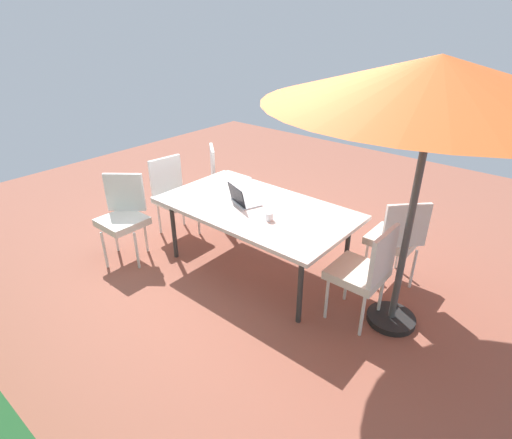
# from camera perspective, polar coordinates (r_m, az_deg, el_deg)

# --- Properties ---
(ground_plane) EXTENTS (10.00, 10.00, 0.02)m
(ground_plane) POSITION_cam_1_polar(r_m,az_deg,el_deg) (4.58, -0.00, -6.96)
(ground_plane) COLOR #935442
(dining_table) EXTENTS (2.05, 1.15, 0.77)m
(dining_table) POSITION_cam_1_polar(r_m,az_deg,el_deg) (4.22, -0.00, 1.28)
(dining_table) COLOR silver
(dining_table) RESTS_ON ground_plane
(patio_umbrella) EXTENTS (2.46, 2.46, 2.32)m
(patio_umbrella) POSITION_cam_1_polar(r_m,az_deg,el_deg) (3.20, 24.30, 17.36)
(patio_umbrella) COLOR #4C4C4C
(patio_umbrella) RESTS_ON ground_plane
(chair_northeast) EXTENTS (0.58, 0.58, 0.98)m
(chair_northeast) POSITION_cam_1_polar(r_m,az_deg,el_deg) (4.76, -18.30, 0.74)
(chair_northeast) COLOR silver
(chair_northeast) RESTS_ON ground_plane
(chair_southwest) EXTENTS (0.59, 0.59, 0.98)m
(chair_southwest) POSITION_cam_1_polar(r_m,az_deg,el_deg) (4.30, 19.28, -2.29)
(chair_southwest) COLOR silver
(chair_southwest) RESTS_ON ground_plane
(chair_southeast) EXTENTS (0.58, 0.59, 0.98)m
(chair_southeast) POSITION_cam_1_polar(r_m,az_deg,el_deg) (5.60, -4.56, 6.05)
(chair_southeast) COLOR silver
(chair_southeast) RESTS_ON ground_plane
(chair_west) EXTENTS (0.46, 0.46, 0.98)m
(chair_west) POSITION_cam_1_polar(r_m,az_deg,el_deg) (3.68, 15.11, -6.88)
(chair_west) COLOR silver
(chair_west) RESTS_ON ground_plane
(chair_east) EXTENTS (0.49, 0.48, 0.98)m
(chair_east) POSITION_cam_1_polar(r_m,az_deg,el_deg) (5.16, -11.57, 3.69)
(chair_east) COLOR silver
(chair_east) RESTS_ON ground_plane
(laptop) EXTENTS (0.39, 0.34, 0.21)m
(laptop) POSITION_cam_1_polar(r_m,az_deg,el_deg) (4.24, -1.91, 2.82)
(laptop) COLOR #B7B7BC
(laptop) RESTS_ON dining_table
(cup) EXTENTS (0.08, 0.08, 0.08)m
(cup) POSITION_cam_1_polar(r_m,az_deg,el_deg) (3.90, 1.87, 0.45)
(cup) COLOR white
(cup) RESTS_ON dining_table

